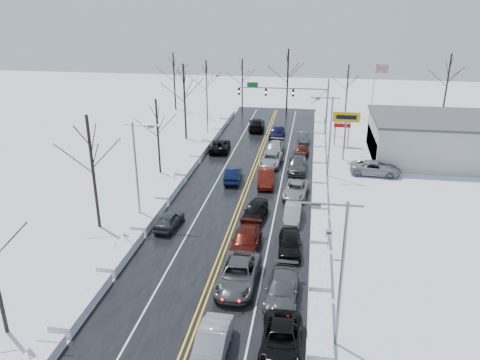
% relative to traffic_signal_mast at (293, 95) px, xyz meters
% --- Properties ---
extents(ground, '(160.00, 160.00, 0.00)m').
position_rel_traffic_signal_mast_xyz_m(ground, '(-3.45, -27.99, -5.48)').
color(ground, silver).
rests_on(ground, ground).
extents(road_surface, '(14.00, 84.00, 0.01)m').
position_rel_traffic_signal_mast_xyz_m(road_surface, '(-3.45, -25.99, -5.47)').
color(road_surface, black).
rests_on(road_surface, ground).
extents(snow_bank_left, '(1.45, 72.00, 0.70)m').
position_rel_traffic_signal_mast_xyz_m(snow_bank_left, '(-11.05, -25.99, -5.48)').
color(snow_bank_left, white).
rests_on(snow_bank_left, ground).
extents(snow_bank_right, '(1.45, 72.00, 0.70)m').
position_rel_traffic_signal_mast_xyz_m(snow_bank_right, '(4.15, -25.99, -5.48)').
color(snow_bank_right, white).
rests_on(snow_bank_right, ground).
extents(traffic_signal_mast, '(13.28, 0.39, 8.00)m').
position_rel_traffic_signal_mast_xyz_m(traffic_signal_mast, '(0.00, 0.00, 0.00)').
color(traffic_signal_mast, slate).
rests_on(traffic_signal_mast, ground).
extents(tires_plus_sign, '(3.20, 0.34, 6.00)m').
position_rel_traffic_signal_mast_xyz_m(tires_plus_sign, '(7.05, -12.00, -0.49)').
color(tires_plus_sign, slate).
rests_on(tires_plus_sign, ground).
extents(used_vehicles_sign, '(2.20, 0.22, 4.65)m').
position_rel_traffic_signal_mast_xyz_m(used_vehicles_sign, '(7.05, -5.99, -2.16)').
color(used_vehicles_sign, slate).
rests_on(used_vehicles_sign, ground).
extents(speed_limit_sign, '(0.55, 0.09, 2.35)m').
position_rel_traffic_signal_mast_xyz_m(speed_limit_sign, '(4.75, -35.99, -3.84)').
color(speed_limit_sign, slate).
rests_on(speed_limit_sign, ground).
extents(flagpole, '(1.87, 1.20, 10.00)m').
position_rel_traffic_signal_mast_xyz_m(flagpole, '(11.72, 2.01, 0.45)').
color(flagpole, silver).
rests_on(flagpole, ground).
extents(dealership_building, '(20.40, 12.40, 5.30)m').
position_rel_traffic_signal_mast_xyz_m(dealership_building, '(20.53, -9.99, -2.82)').
color(dealership_building, '#B0B0AB').
rests_on(dealership_building, ground).
extents(streetlight_se, '(3.20, 0.25, 9.00)m').
position_rel_traffic_signal_mast_xyz_m(streetlight_se, '(4.85, -45.99, -0.17)').
color(streetlight_se, slate).
rests_on(streetlight_se, ground).
extents(streetlight_ne, '(3.20, 0.25, 9.00)m').
position_rel_traffic_signal_mast_xyz_m(streetlight_ne, '(4.85, -17.99, -0.17)').
color(streetlight_ne, slate).
rests_on(streetlight_ne, ground).
extents(streetlight_sw, '(3.20, 0.25, 9.00)m').
position_rel_traffic_signal_mast_xyz_m(streetlight_sw, '(-11.74, -31.99, -0.17)').
color(streetlight_sw, slate).
rests_on(streetlight_sw, ground).
extents(streetlight_nw, '(3.20, 0.25, 9.00)m').
position_rel_traffic_signal_mast_xyz_m(streetlight_nw, '(-11.74, -3.99, -0.17)').
color(streetlight_nw, slate).
rests_on(streetlight_nw, ground).
extents(tree_left_b, '(4.00, 4.00, 10.00)m').
position_rel_traffic_signal_mast_xyz_m(tree_left_b, '(-14.95, -33.99, 1.51)').
color(tree_left_b, '#2D231C').
rests_on(tree_left_b, ground).
extents(tree_left_c, '(3.40, 3.40, 8.50)m').
position_rel_traffic_signal_mast_xyz_m(tree_left_c, '(-13.95, -19.99, 0.46)').
color(tree_left_c, '#2D231C').
rests_on(tree_left_c, ground).
extents(tree_left_d, '(4.20, 4.20, 10.50)m').
position_rel_traffic_signal_mast_xyz_m(tree_left_d, '(-14.65, -5.99, 1.86)').
color(tree_left_d, '#2D231C').
rests_on(tree_left_d, ground).
extents(tree_left_e, '(3.80, 3.80, 9.50)m').
position_rel_traffic_signal_mast_xyz_m(tree_left_e, '(-14.25, 6.01, 1.16)').
color(tree_left_e, '#2D231C').
rests_on(tree_left_e, ground).
extents(tree_far_a, '(4.00, 4.00, 10.00)m').
position_rel_traffic_signal_mast_xyz_m(tree_far_a, '(-21.45, 12.01, 1.51)').
color(tree_far_a, '#2D231C').
rests_on(tree_far_a, ground).
extents(tree_far_b, '(3.60, 3.60, 9.00)m').
position_rel_traffic_signal_mast_xyz_m(tree_far_b, '(-9.45, 13.01, 0.81)').
color(tree_far_b, '#2D231C').
rests_on(tree_far_b, ground).
extents(tree_far_c, '(4.40, 4.40, 11.00)m').
position_rel_traffic_signal_mast_xyz_m(tree_far_c, '(-1.45, 11.01, 2.21)').
color(tree_far_c, '#2D231C').
rests_on(tree_far_c, ground).
extents(tree_far_d, '(3.40, 3.40, 8.50)m').
position_rel_traffic_signal_mast_xyz_m(tree_far_d, '(8.55, 12.51, 0.46)').
color(tree_far_d, '#2D231C').
rests_on(tree_far_d, ground).
extents(tree_far_e, '(4.20, 4.20, 10.50)m').
position_rel_traffic_signal_mast_xyz_m(tree_far_e, '(24.55, 13.01, 1.86)').
color(tree_far_e, '#2D231C').
rests_on(tree_far_e, ground).
extents(queued_car_1, '(1.73, 4.81, 1.58)m').
position_rel_traffic_signal_mast_xyz_m(queued_car_1, '(-1.82, -48.07, -5.48)').
color(queued_car_1, gray).
rests_on(queued_car_1, ground).
extents(queued_car_2, '(2.82, 5.89, 1.62)m').
position_rel_traffic_signal_mast_xyz_m(queued_car_2, '(-1.50, -40.95, -5.48)').
color(queued_car_2, '#434648').
rests_on(queued_car_2, ground).
extents(queued_car_3, '(2.32, 5.38, 1.54)m').
position_rel_traffic_signal_mast_xyz_m(queued_car_3, '(-1.67, -36.02, -5.48)').
color(queued_car_3, '#471009').
rests_on(queued_car_3, ground).
extents(queued_car_4, '(2.34, 4.74, 1.55)m').
position_rel_traffic_signal_mast_xyz_m(queued_car_4, '(-1.65, -30.31, -5.48)').
color(queued_car_4, black).
rests_on(queued_car_4, ground).
extents(queued_car_5, '(2.08, 5.03, 1.62)m').
position_rel_traffic_signal_mast_xyz_m(queued_car_5, '(-1.53, -21.77, -5.48)').
color(queued_car_5, '#4D120A').
rests_on(queued_car_5, ground).
extents(queued_car_6, '(2.74, 5.33, 1.44)m').
position_rel_traffic_signal_mast_xyz_m(queued_car_6, '(-1.61, -15.43, -5.48)').
color(queued_car_6, '#9A9DA2').
rests_on(queued_car_6, ground).
extents(queued_car_7, '(2.40, 5.36, 1.53)m').
position_rel_traffic_signal_mast_xyz_m(queued_car_7, '(-1.55, -11.11, -5.48)').
color(queued_car_7, '#A3A5AB').
rests_on(queued_car_7, ground).
extents(queued_car_8, '(2.19, 4.77, 1.58)m').
position_rel_traffic_signal_mast_xyz_m(queued_car_8, '(-1.85, -3.49, -5.48)').
color(queued_car_8, black).
rests_on(queued_car_8, ground).
extents(queued_car_10, '(2.34, 5.04, 1.40)m').
position_rel_traffic_signal_mast_xyz_m(queued_car_10, '(1.97, -47.00, -5.48)').
color(queued_car_10, black).
rests_on(queued_car_10, ground).
extents(queued_car_11, '(2.25, 5.30, 1.52)m').
position_rel_traffic_signal_mast_xyz_m(queued_car_11, '(1.66, -42.16, -5.48)').
color(queued_car_11, '#434548').
rests_on(queued_car_11, ground).
extents(queued_car_12, '(2.06, 4.54, 1.51)m').
position_rel_traffic_signal_mast_xyz_m(queued_car_12, '(1.80, -35.81, -5.48)').
color(queued_car_12, black).
rests_on(queued_car_12, ground).
extents(queued_car_13, '(1.53, 4.20, 1.38)m').
position_rel_traffic_signal_mast_xyz_m(queued_car_13, '(1.73, -30.05, -5.48)').
color(queued_car_13, '#999CA0').
rests_on(queued_car_13, ground).
extents(queued_car_14, '(2.71, 5.09, 1.36)m').
position_rel_traffic_signal_mast_xyz_m(queued_car_14, '(1.75, -24.46, -5.48)').
color(queued_car_14, gray).
rests_on(queued_car_14, ground).
extents(queued_car_15, '(2.17, 5.28, 1.53)m').
position_rel_traffic_signal_mast_xyz_m(queued_car_15, '(1.62, -16.90, -5.48)').
color(queued_car_15, '#3E4143').
rests_on(queued_car_15, ground).
extents(queued_car_16, '(2.13, 4.15, 1.35)m').
position_rel_traffic_signal_mast_xyz_m(queued_car_16, '(1.88, -11.65, -5.48)').
color(queued_car_16, '#460D09').
rests_on(queued_car_16, ground).
extents(queued_car_17, '(1.80, 4.18, 1.34)m').
position_rel_traffic_signal_mast_xyz_m(queued_car_17, '(1.94, -5.13, -5.48)').
color(queued_car_17, '#393C3E').
rests_on(queued_car_17, ground).
extents(oncoming_car_0, '(1.94, 4.74, 1.53)m').
position_rel_traffic_signal_mast_xyz_m(oncoming_car_0, '(-5.21, -21.29, -5.48)').
color(oncoming_car_0, black).
rests_on(oncoming_car_0, ground).
extents(oncoming_car_1, '(2.80, 5.41, 1.46)m').
position_rel_traffic_signal_mast_xyz_m(oncoming_car_1, '(-8.78, -10.75, -5.48)').
color(oncoming_car_1, black).
rests_on(oncoming_car_1, ground).
extents(oncoming_car_2, '(2.93, 6.08, 1.71)m').
position_rel_traffic_signal_mast_xyz_m(oncoming_car_2, '(-5.31, 0.54, -5.48)').
color(oncoming_car_2, black).
rests_on(oncoming_car_2, ground).
extents(oncoming_car_3, '(2.03, 4.26, 1.40)m').
position_rel_traffic_signal_mast_xyz_m(oncoming_car_3, '(-8.87, -33.11, -5.48)').
color(oncoming_car_3, '#393C3E').
rests_on(oncoming_car_3, ground).
extents(parked_car_0, '(5.84, 3.07, 1.57)m').
position_rel_traffic_signal_mast_xyz_m(parked_car_0, '(10.38, -16.87, -5.48)').
color(parked_car_0, gray).
rests_on(parked_car_0, ground).
extents(parked_car_1, '(2.19, 4.71, 1.33)m').
position_rel_traffic_signal_mast_xyz_m(parked_car_1, '(13.61, -12.38, -5.48)').
color(parked_car_1, '#3F4144').
rests_on(parked_car_1, ground).
extents(parked_car_2, '(1.93, 4.58, 1.55)m').
position_rel_traffic_signal_mast_xyz_m(parked_car_2, '(11.47, -5.28, -5.48)').
color(parked_car_2, black).
rests_on(parked_car_2, ground).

